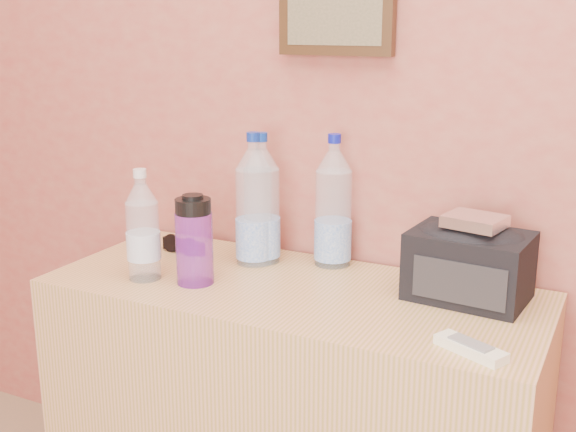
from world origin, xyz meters
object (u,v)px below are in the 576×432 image
(foil_packet, at_px, (475,221))
(ac_remote, at_px, (470,348))
(pet_large_c, at_px, (254,206))
(toiletry_bag, at_px, (469,261))
(pet_large_b, at_px, (333,208))
(sunglasses, at_px, (184,246))
(nalgene_bottle, at_px, (194,240))
(dresser, at_px, (292,425))
(pet_large_a, at_px, (262,206))
(pet_small, at_px, (143,231))

(foil_packet, bearing_deg, ac_remote, -76.82)
(pet_large_c, height_order, toiletry_bag, pet_large_c)
(pet_large_c, bearing_deg, ac_remote, -24.42)
(pet_large_b, height_order, sunglasses, pet_large_b)
(nalgene_bottle, bearing_deg, foil_packet, 15.59)
(dresser, distance_m, foil_packet, 0.70)
(pet_large_a, height_order, pet_large_c, pet_large_c)
(nalgene_bottle, bearing_deg, toiletry_bag, 17.56)
(dresser, xyz_separation_m, pet_large_a, (-0.16, 0.14, 0.52))
(sunglasses, height_order, toiletry_bag, toiletry_bag)
(nalgene_bottle, bearing_deg, ac_remote, -7.47)
(pet_large_b, relative_size, pet_small, 1.25)
(dresser, relative_size, sunglasses, 8.74)
(pet_large_b, xyz_separation_m, pet_small, (-0.37, -0.31, -0.03))
(pet_large_c, relative_size, nalgene_bottle, 1.57)
(dresser, bearing_deg, pet_large_c, 145.25)
(pet_small, distance_m, toiletry_bag, 0.78)
(pet_large_a, height_order, pet_large_b, same)
(dresser, height_order, ac_remote, ac_remote)
(pet_large_a, distance_m, pet_large_c, 0.02)
(pet_large_c, xyz_separation_m, foil_packet, (0.57, -0.02, 0.04))
(foil_packet, bearing_deg, nalgene_bottle, -164.41)
(nalgene_bottle, bearing_deg, dresser, 20.00)
(pet_large_b, bearing_deg, toiletry_bag, -12.65)
(pet_large_c, distance_m, nalgene_bottle, 0.21)
(pet_large_a, xyz_separation_m, nalgene_bottle, (-0.07, -0.22, -0.04))
(foil_packet, bearing_deg, toiletry_bag, 116.66)
(dresser, bearing_deg, ac_remote, -20.19)
(pet_large_c, distance_m, ac_remote, 0.71)
(nalgene_bottle, height_order, sunglasses, nalgene_bottle)
(pet_small, distance_m, foil_packet, 0.78)
(pet_large_a, relative_size, nalgene_bottle, 1.56)
(pet_large_b, xyz_separation_m, sunglasses, (-0.41, -0.09, -0.13))
(pet_large_a, relative_size, foil_packet, 2.79)
(pet_large_b, height_order, pet_small, pet_large_b)
(nalgene_bottle, relative_size, foil_packet, 1.79)
(dresser, xyz_separation_m, ac_remote, (0.46, -0.17, 0.38))
(nalgene_bottle, distance_m, ac_remote, 0.70)
(sunglasses, distance_m, foil_packet, 0.80)
(dresser, distance_m, pet_large_b, 0.56)
(toiletry_bag, bearing_deg, dresser, -158.85)
(pet_large_a, xyz_separation_m, ac_remote, (0.62, -0.31, -0.14))
(pet_large_a, bearing_deg, toiletry_bag, -2.51)
(ac_remote, xyz_separation_m, foil_packet, (-0.06, 0.26, 0.18))
(pet_large_c, height_order, sunglasses, pet_large_c)
(nalgene_bottle, relative_size, sunglasses, 1.61)
(sunglasses, bearing_deg, pet_large_b, 17.96)
(toiletry_bag, xyz_separation_m, foil_packet, (0.01, -0.02, 0.10))
(nalgene_bottle, height_order, toiletry_bag, nalgene_bottle)
(pet_large_a, relative_size, pet_small, 1.25)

